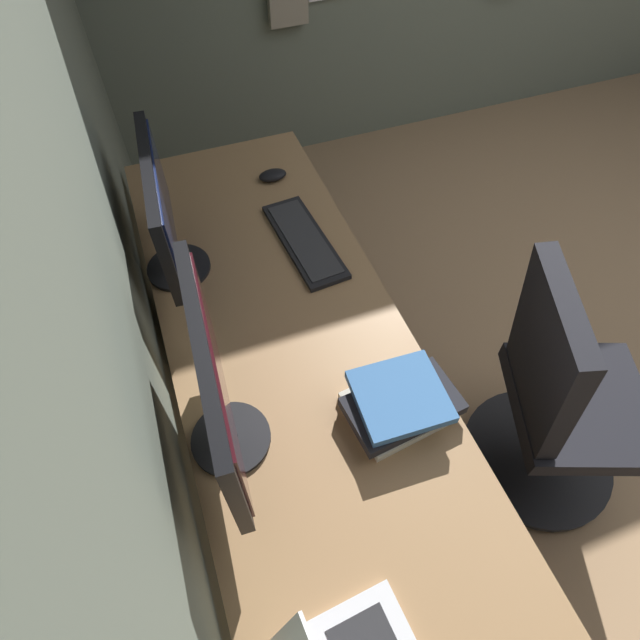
{
  "coord_description": "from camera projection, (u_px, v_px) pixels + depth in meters",
  "views": [
    {
      "loc": [
        -0.58,
        2.12,
        1.94
      ],
      "look_at": [
        0.12,
        1.86,
        0.95
      ],
      "focal_mm": 28.82,
      "sensor_mm": 36.0,
      "label": 1
    }
  ],
  "objects": [
    {
      "name": "monitor_secondary",
      "position": [
        217.0,
        391.0,
        1.09
      ],
      "size": [
        0.53,
        0.2,
        0.44
      ],
      "color": "black",
      "rests_on": "desk"
    },
    {
      "name": "desk",
      "position": [
        304.0,
        385.0,
        1.46
      ],
      "size": [
        2.21,
        0.68,
        0.73
      ],
      "color": "#936D47",
      "rests_on": "ground"
    },
    {
      "name": "book_stack_near",
      "position": [
        400.0,
        403.0,
        1.31
      ],
      "size": [
        0.23,
        0.3,
        0.09
      ],
      "color": "beige",
      "rests_on": "desk"
    },
    {
      "name": "mouse_main",
      "position": [
        273.0,
        175.0,
        1.91
      ],
      "size": [
        0.06,
        0.1,
        0.03
      ],
      "primitive_type": "ellipsoid",
      "color": "black",
      "rests_on": "desk"
    },
    {
      "name": "wall_back",
      "position": [
        70.0,
        325.0,
        0.8
      ],
      "size": [
        4.86,
        0.1,
        2.6
      ],
      "primitive_type": "cube",
      "color": "slate",
      "rests_on": "ground"
    },
    {
      "name": "keyboard_main",
      "position": [
        304.0,
        241.0,
        1.71
      ],
      "size": [
        0.43,
        0.17,
        0.02
      ],
      "color": "black",
      "rests_on": "desk"
    },
    {
      "name": "drawer_pedestal",
      "position": [
        265.0,
        345.0,
        1.93
      ],
      "size": [
        0.4,
        0.51,
        0.69
      ],
      "color": "#936D47",
      "rests_on": "ground"
    },
    {
      "name": "office_chair",
      "position": [
        557.0,
        405.0,
        1.65
      ],
      "size": [
        0.56,
        0.61,
        0.97
      ],
      "color": "black",
      "rests_on": "ground"
    },
    {
      "name": "monitor_primary",
      "position": [
        163.0,
        213.0,
        1.46
      ],
      "size": [
        0.51,
        0.2,
        0.4
      ],
      "color": "black",
      "rests_on": "desk"
    }
  ]
}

